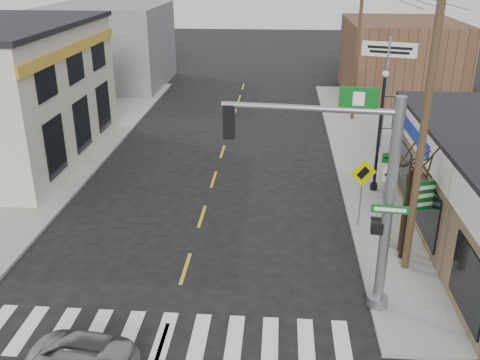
# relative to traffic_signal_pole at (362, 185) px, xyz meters

# --- Properties ---
(ground) EXTENTS (140.00, 140.00, 0.00)m
(ground) POSITION_rel_traffic_signal_pole_xyz_m (-5.41, -2.18, -4.09)
(ground) COLOR black
(ground) RESTS_ON ground
(sidewalk_right) EXTENTS (6.00, 38.00, 0.13)m
(sidewalk_right) POSITION_rel_traffic_signal_pole_xyz_m (3.59, 10.82, -4.02)
(sidewalk_right) COLOR gray
(sidewalk_right) RESTS_ON ground
(sidewalk_left) EXTENTS (6.00, 38.00, 0.13)m
(sidewalk_left) POSITION_rel_traffic_signal_pole_xyz_m (-14.41, 10.82, -4.02)
(sidewalk_left) COLOR gray
(sidewalk_left) RESTS_ON ground
(center_line) EXTENTS (0.12, 56.00, 0.01)m
(center_line) POSITION_rel_traffic_signal_pole_xyz_m (-5.41, 5.82, -4.08)
(center_line) COLOR gold
(center_line) RESTS_ON ground
(crosswalk) EXTENTS (11.00, 2.20, 0.01)m
(crosswalk) POSITION_rel_traffic_signal_pole_xyz_m (-5.41, -1.78, -4.08)
(crosswalk) COLOR silver
(crosswalk) RESTS_ON ground
(bldg_distant_right) EXTENTS (8.00, 10.00, 5.60)m
(bldg_distant_right) POSITION_rel_traffic_signal_pole_xyz_m (6.59, 27.82, -1.29)
(bldg_distant_right) COLOR brown
(bldg_distant_right) RESTS_ON ground
(bldg_distant_left) EXTENTS (9.00, 10.00, 6.40)m
(bldg_distant_left) POSITION_rel_traffic_signal_pole_xyz_m (-16.41, 29.82, -0.89)
(bldg_distant_left) COLOR gray
(bldg_distant_left) RESTS_ON ground
(traffic_signal_pole) EXTENTS (5.26, 0.39, 6.66)m
(traffic_signal_pole) POSITION_rel_traffic_signal_pole_xyz_m (0.00, 0.00, 0.00)
(traffic_signal_pole) COLOR gray
(traffic_signal_pole) RESTS_ON sidewalk_right
(guide_sign) EXTENTS (1.71, 0.14, 3.00)m
(guide_sign) POSITION_rel_traffic_signal_pole_xyz_m (2.79, 3.35, -2.03)
(guide_sign) COLOR #493722
(guide_sign) RESTS_ON sidewalk_right
(fire_hydrant) EXTENTS (0.21, 0.21, 0.67)m
(fire_hydrant) POSITION_rel_traffic_signal_pole_xyz_m (1.75, 3.72, -3.60)
(fire_hydrant) COLOR gold
(fire_hydrant) RESTS_ON sidewalk_right
(ped_crossing_sign) EXTENTS (1.08, 0.08, 2.78)m
(ped_crossing_sign) POSITION_rel_traffic_signal_pole_xyz_m (0.89, 5.25, -2.06)
(ped_crossing_sign) COLOR gray
(ped_crossing_sign) RESTS_ON sidewalk_right
(lamp_post) EXTENTS (0.70, 0.55, 5.40)m
(lamp_post) POSITION_rel_traffic_signal_pole_xyz_m (2.10, 8.89, -0.83)
(lamp_post) COLOR black
(lamp_post) RESTS_ON sidewalk_right
(dance_center_sign) EXTENTS (2.82, 0.18, 5.98)m
(dance_center_sign) POSITION_rel_traffic_signal_pole_xyz_m (3.25, 14.87, 0.61)
(dance_center_sign) COLOR gray
(dance_center_sign) RESTS_ON sidewalk_right
(bare_tree) EXTENTS (2.48, 2.48, 4.96)m
(bare_tree) POSITION_rel_traffic_signal_pole_xyz_m (2.09, 2.92, -0.06)
(bare_tree) COLOR black
(bare_tree) RESTS_ON sidewalk_right
(shrub_back) EXTENTS (1.02, 1.02, 0.76)m
(shrub_back) POSITION_rel_traffic_signal_pole_xyz_m (4.75, 6.63, -3.58)
(shrub_back) COLOR black
(shrub_back) RESTS_ON sidewalk_right
(utility_pole_near) EXTENTS (1.66, 0.25, 9.57)m
(utility_pole_near) POSITION_rel_traffic_signal_pole_xyz_m (2.09, 2.29, 0.95)
(utility_pole_near) COLOR #443A23
(utility_pole_near) RESTS_ON sidewalk_right
(utility_pole_far) EXTENTS (1.48, 0.22, 8.53)m
(utility_pole_far) POSITION_rel_traffic_signal_pole_xyz_m (2.41, 20.46, 0.42)
(utility_pole_far) COLOR #40321F
(utility_pole_far) RESTS_ON sidewalk_right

